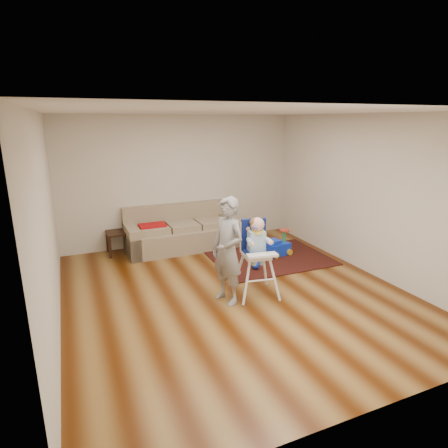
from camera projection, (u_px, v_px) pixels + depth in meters
name	position (u px, v px, depth m)	size (l,w,h in m)	color
ground	(234.00, 292.00, 5.84)	(5.50, 5.50, 0.00)	#4A1F05
room_envelope	(221.00, 168.00, 5.80)	(5.04, 5.52, 2.72)	beige
sofa	(182.00, 228.00, 7.71)	(2.29, 0.95, 0.88)	gray
side_table	(119.00, 243.00, 7.45)	(0.46, 0.46, 0.46)	black
area_rug	(270.00, 258.00, 7.24)	(2.17, 1.63, 0.02)	black
ride_on_toy	(278.00, 242.00, 7.34)	(0.45, 0.32, 0.50)	#1238E8
toy_ball	(255.00, 265.00, 6.67)	(0.15, 0.15, 0.15)	#1238E8
high_chair	(256.00, 258.00, 5.60)	(0.65, 0.65, 1.23)	white
adult	(228.00, 251.00, 5.35)	(0.57, 0.38, 1.57)	gray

